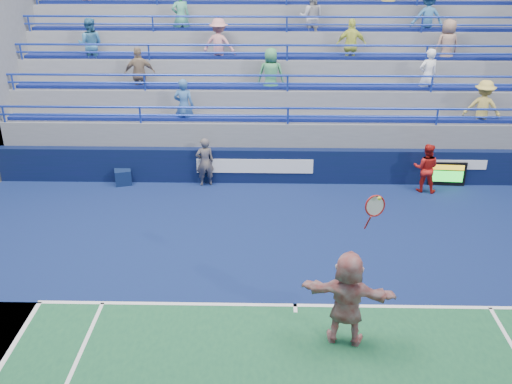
{
  "coord_description": "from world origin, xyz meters",
  "views": [
    {
      "loc": [
        -0.62,
        -9.94,
        7.27
      ],
      "look_at": [
        -0.88,
        2.5,
        1.5
      ],
      "focal_mm": 40.0,
      "sensor_mm": 36.0,
      "label": 1
    }
  ],
  "objects_px": {
    "judge_chair": "(123,176)",
    "ball_girl": "(426,168)",
    "tennis_player": "(347,298)",
    "serve_speed_board": "(447,174)",
    "line_judge": "(205,162)"
  },
  "relations": [
    {
      "from": "judge_chair",
      "to": "line_judge",
      "type": "height_order",
      "value": "line_judge"
    },
    {
      "from": "serve_speed_board",
      "to": "tennis_player",
      "type": "bearing_deg",
      "value": -118.46
    },
    {
      "from": "tennis_player",
      "to": "ball_girl",
      "type": "xyz_separation_m",
      "value": [
        3.23,
        6.99,
        -0.22
      ]
    },
    {
      "from": "ball_girl",
      "to": "serve_speed_board",
      "type": "bearing_deg",
      "value": -136.2
    },
    {
      "from": "serve_speed_board",
      "to": "ball_girl",
      "type": "distance_m",
      "value": 0.98
    },
    {
      "from": "judge_chair",
      "to": "line_judge",
      "type": "xyz_separation_m",
      "value": [
        2.58,
        -0.05,
        0.49
      ]
    },
    {
      "from": "serve_speed_board",
      "to": "line_judge",
      "type": "xyz_separation_m",
      "value": [
        -7.46,
        -0.13,
        0.38
      ]
    },
    {
      "from": "serve_speed_board",
      "to": "tennis_player",
      "type": "distance_m",
      "value": 8.47
    },
    {
      "from": "judge_chair",
      "to": "ball_girl",
      "type": "height_order",
      "value": "ball_girl"
    },
    {
      "from": "ball_girl",
      "to": "line_judge",
      "type": "bearing_deg",
      "value": 12.43
    },
    {
      "from": "tennis_player",
      "to": "line_judge",
      "type": "relative_size",
      "value": 2.02
    },
    {
      "from": "tennis_player",
      "to": "ball_girl",
      "type": "distance_m",
      "value": 7.7
    },
    {
      "from": "tennis_player",
      "to": "line_judge",
      "type": "height_order",
      "value": "tennis_player"
    },
    {
      "from": "line_judge",
      "to": "tennis_player",
      "type": "bearing_deg",
      "value": 97.56
    },
    {
      "from": "tennis_player",
      "to": "line_judge",
      "type": "distance_m",
      "value": 8.06
    }
  ]
}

